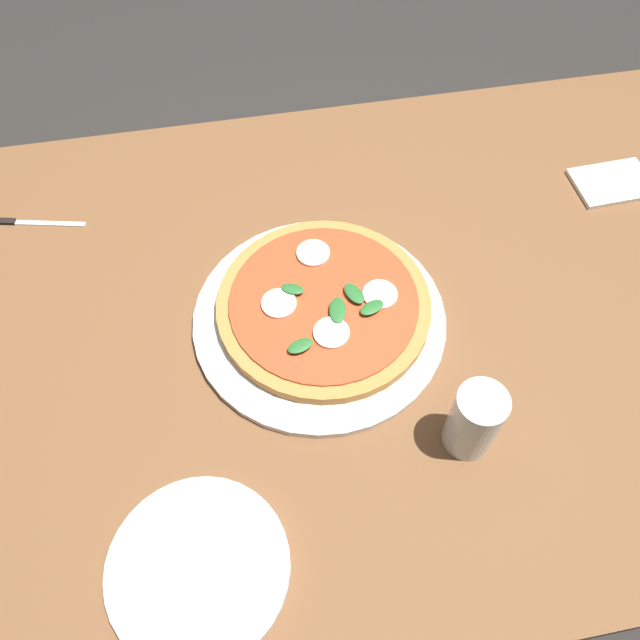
# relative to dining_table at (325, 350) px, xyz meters

# --- Properties ---
(ground_plane) EXTENTS (6.00, 6.00, 0.00)m
(ground_plane) POSITION_rel_dining_table_xyz_m (0.00, 0.00, -0.63)
(ground_plane) COLOR #2D2B28
(dining_table) EXTENTS (1.58, 0.93, 0.71)m
(dining_table) POSITION_rel_dining_table_xyz_m (0.00, 0.00, 0.00)
(dining_table) COLOR brown
(dining_table) RESTS_ON ground_plane
(serving_tray) EXTENTS (0.37, 0.37, 0.01)m
(serving_tray) POSITION_rel_dining_table_xyz_m (0.01, 0.00, 0.09)
(serving_tray) COLOR silver
(serving_tray) RESTS_ON dining_table
(pizza) EXTENTS (0.31, 0.31, 0.03)m
(pizza) POSITION_rel_dining_table_xyz_m (0.00, -0.01, 0.11)
(pizza) COLOR #C6843F
(pizza) RESTS_ON serving_tray
(plate_white) EXTENTS (0.22, 0.22, 0.01)m
(plate_white) POSITION_rel_dining_table_xyz_m (0.21, 0.31, 0.09)
(plate_white) COLOR white
(plate_white) RESTS_ON dining_table
(napkin) EXTENTS (0.13, 0.10, 0.01)m
(napkin) POSITION_rel_dining_table_xyz_m (-0.53, -0.18, 0.09)
(napkin) COLOR white
(napkin) RESTS_ON dining_table
(knife) EXTENTS (0.17, 0.05, 0.01)m
(knife) POSITION_rel_dining_table_xyz_m (0.46, -0.28, 0.09)
(knife) COLOR black
(knife) RESTS_ON dining_table
(glass_cup) EXTENTS (0.06, 0.06, 0.11)m
(glass_cup) POSITION_rel_dining_table_xyz_m (-0.15, 0.21, 0.14)
(glass_cup) COLOR silver
(glass_cup) RESTS_ON dining_table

